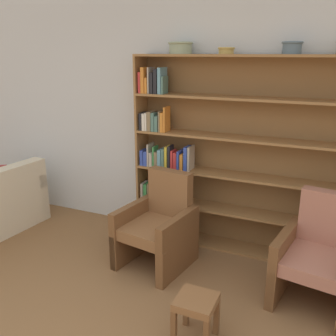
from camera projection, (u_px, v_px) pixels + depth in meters
name	position (u px, v px, depth m)	size (l,w,h in m)	color
wall_back	(206.00, 121.00, 4.15)	(12.00, 0.06, 2.75)	silver
bookshelf	(228.00, 159.00, 3.98)	(2.52, 0.30, 2.09)	olive
bowl_terracotta	(181.00, 47.00, 3.84)	(0.26, 0.26, 0.12)	gray
bowl_sage	(226.00, 50.00, 3.66)	(0.17, 0.17, 0.06)	tan
bowl_cream	(292.00, 47.00, 3.42)	(0.19, 0.19, 0.11)	slate
armchair_leather	(158.00, 226.00, 3.82)	(0.75, 0.78, 0.95)	brown
armchair_cushioned	(318.00, 258.00, 3.23)	(0.74, 0.77, 0.95)	brown
footstool	(196.00, 307.00, 2.78)	(0.29, 0.29, 0.37)	brown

